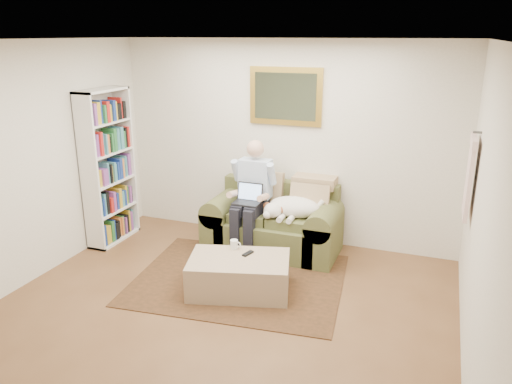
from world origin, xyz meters
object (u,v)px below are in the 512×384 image
Objects in this scene: seated_man at (250,199)px; coffee_mug at (234,244)px; laptop at (248,198)px; ottoman at (239,275)px; bookshelf at (108,167)px; sleeping_dog at (294,207)px; sofa at (273,228)px.

seated_man is 14.03× the size of coffee_mug.
laptop is 0.31× the size of ottoman.
laptop is at bearing 105.67° from ottoman.
bookshelf is (-2.13, 0.73, 0.81)m from ottoman.
ottoman is at bearing -104.52° from sleeping_dog.
laptop is 1.13m from ottoman.
laptop reaches higher than sleeping_dog.
sofa is 2.43× the size of sleeping_dog.
seated_man reaches higher than sleeping_dog.
laptop is (-0.00, -0.06, 0.03)m from seated_man.
bookshelf is at bearing 165.63° from coffee_mug.
sleeping_dog is (0.55, 0.13, -0.10)m from laptop.
laptop is at bearing -138.98° from sofa.
sleeping_dog is 1.21m from ottoman.
ottoman is (-0.28, -1.09, -0.45)m from sleeping_dog.
seated_man is at bearing 8.89° from bookshelf.
seated_man is 2.04× the size of sleeping_dog.
laptop is (-0.25, -0.22, 0.45)m from sofa.
ottoman is (0.27, -0.95, -0.54)m from laptop.
seated_man reaches higher than laptop.
sleeping_dog is at bearing 8.49° from bookshelf.
seated_man is at bearing 98.41° from coffee_mug.
coffee_mug is 0.05× the size of bookshelf.
sofa reaches higher than ottoman.
sofa reaches higher than sleeping_dog.
ottoman is 0.36m from coffee_mug.
laptop is at bearing 99.14° from coffee_mug.
coffee_mug is at bearing -81.59° from seated_man.
coffee_mug is (0.12, -0.73, -0.30)m from laptop.
coffee_mug reaches higher than ottoman.
sleeping_dog is at bearing -15.74° from sofa.
bookshelf is (-2.11, -0.44, 0.71)m from sofa.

